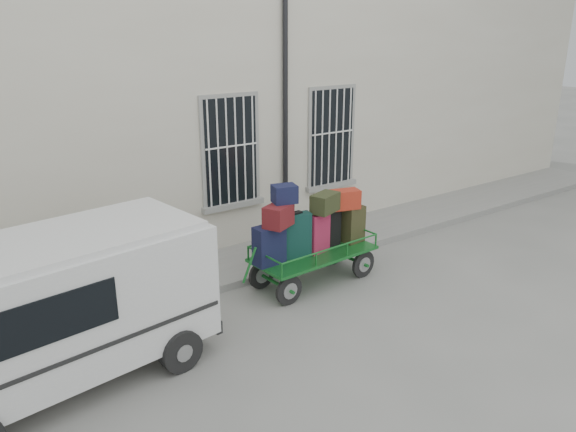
# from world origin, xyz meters

# --- Properties ---
(ground) EXTENTS (80.00, 80.00, 0.00)m
(ground) POSITION_xyz_m (0.00, 0.00, 0.00)
(ground) COLOR slate
(ground) RESTS_ON ground
(building) EXTENTS (24.00, 5.15, 6.00)m
(building) POSITION_xyz_m (0.00, 5.50, 3.00)
(building) COLOR #BEB7A2
(building) RESTS_ON ground
(sidewalk) EXTENTS (24.00, 1.70, 0.15)m
(sidewalk) POSITION_xyz_m (0.00, 2.20, 0.07)
(sidewalk) COLOR gray
(sidewalk) RESTS_ON ground
(luggage_cart) EXTENTS (2.87, 1.23, 2.06)m
(luggage_cart) POSITION_xyz_m (0.02, 0.75, 1.01)
(luggage_cart) COLOR black
(luggage_cart) RESTS_ON ground
(van) EXTENTS (4.40, 2.36, 2.12)m
(van) POSITION_xyz_m (-4.72, 0.19, 1.21)
(van) COLOR silver
(van) RESTS_ON ground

